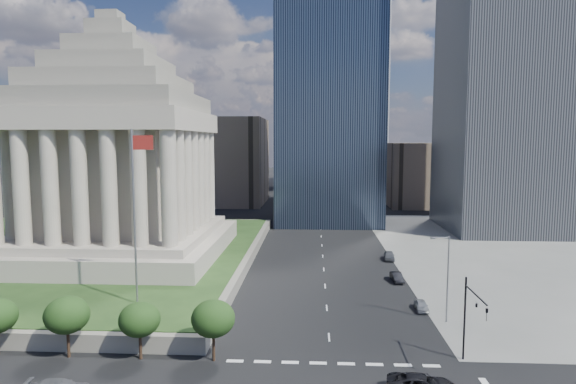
# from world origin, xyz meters

# --- Properties ---
(ground) EXTENTS (500.00, 500.00, 0.00)m
(ground) POSITION_xyz_m (0.00, 100.00, 0.00)
(ground) COLOR black
(ground) RESTS_ON ground
(sidewalk_ne) EXTENTS (68.00, 90.00, 0.03)m
(sidewalk_ne) POSITION_xyz_m (46.00, 60.00, 0.01)
(sidewalk_ne) COLOR slate
(sidewalk_ne) RESTS_ON ground
(plaza_terrace) EXTENTS (66.00, 70.00, 1.80)m
(plaza_terrace) POSITION_xyz_m (-45.00, 50.00, 0.90)
(plaza_terrace) COLOR #625E54
(plaza_terrace) RESTS_ON ground
(plaza_lawn) EXTENTS (64.00, 68.00, 0.10)m
(plaza_lawn) POSITION_xyz_m (-45.00, 50.00, 1.85)
(plaza_lawn) COLOR #1E3816
(plaza_lawn) RESTS_ON plaza_terrace
(war_memorial) EXTENTS (34.00, 34.00, 39.00)m
(war_memorial) POSITION_xyz_m (-34.00, 48.00, 21.40)
(war_memorial) COLOR gray
(war_memorial) RESTS_ON plaza_lawn
(flagpole) EXTENTS (2.52, 0.24, 20.00)m
(flagpole) POSITION_xyz_m (-21.83, 24.00, 13.11)
(flagpole) COLOR slate
(flagpole) RESTS_ON plaza_lawn
(midrise_glass) EXTENTS (26.00, 26.00, 60.00)m
(midrise_glass) POSITION_xyz_m (2.00, 95.00, 30.00)
(midrise_glass) COLOR black
(midrise_glass) RESTS_ON ground
(highrise_ne) EXTENTS (26.00, 28.00, 100.00)m
(highrise_ne) POSITION_xyz_m (42.00, 85.00, 50.00)
(highrise_ne) COLOR black
(highrise_ne) RESTS_ON ground
(building_filler_ne) EXTENTS (20.00, 30.00, 20.00)m
(building_filler_ne) POSITION_xyz_m (32.00, 130.00, 10.00)
(building_filler_ne) COLOR brown
(building_filler_ne) RESTS_ON ground
(building_filler_nw) EXTENTS (24.00, 30.00, 28.00)m
(building_filler_nw) POSITION_xyz_m (-30.00, 130.00, 14.00)
(building_filler_nw) COLOR brown
(building_filler_nw) RESTS_ON ground
(traffic_signal_ne) EXTENTS (0.30, 5.74, 8.00)m
(traffic_signal_ne) POSITION_xyz_m (12.50, 13.70, 5.25)
(traffic_signal_ne) COLOR black
(traffic_signal_ne) RESTS_ON ground
(street_lamp_north) EXTENTS (2.13, 0.22, 10.00)m
(street_lamp_north) POSITION_xyz_m (13.33, 25.00, 5.66)
(street_lamp_north) COLOR slate
(street_lamp_north) RESTS_ON ground
(parked_sedan_near) EXTENTS (1.62, 3.67, 1.23)m
(parked_sedan_near) POSITION_xyz_m (11.50, 28.70, 0.61)
(parked_sedan_near) COLOR gray
(parked_sedan_near) RESTS_ON ground
(parked_sedan_mid) EXTENTS (4.08, 1.62, 1.32)m
(parked_sedan_mid) POSITION_xyz_m (10.59, 40.79, 0.66)
(parked_sedan_mid) COLOR black
(parked_sedan_mid) RESTS_ON ground
(parked_sedan_far) EXTENTS (2.18, 4.52, 1.49)m
(parked_sedan_far) POSITION_xyz_m (11.50, 53.94, 0.74)
(parked_sedan_far) COLOR #4F5155
(parked_sedan_far) RESTS_ON ground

